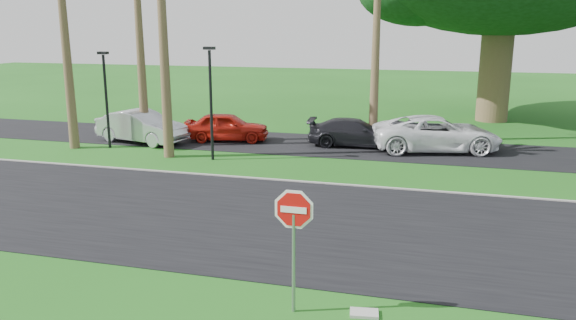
# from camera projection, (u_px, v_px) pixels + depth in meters

# --- Properties ---
(ground) EXTENTS (120.00, 120.00, 0.00)m
(ground) POSITION_uv_depth(u_px,v_px,m) (305.00, 251.00, 13.94)
(ground) COLOR #184F13
(ground) RESTS_ON ground
(road) EXTENTS (120.00, 8.00, 0.02)m
(road) POSITION_uv_depth(u_px,v_px,m) (321.00, 224.00, 15.82)
(road) COLOR black
(road) RESTS_ON ground
(parking_strip) EXTENTS (120.00, 5.00, 0.02)m
(parking_strip) POSITION_uv_depth(u_px,v_px,m) (369.00, 148.00, 25.67)
(parking_strip) COLOR black
(parking_strip) RESTS_ON ground
(curb) EXTENTS (120.00, 0.12, 0.06)m
(curb) POSITION_uv_depth(u_px,v_px,m) (345.00, 185.00, 19.61)
(curb) COLOR gray
(curb) RESTS_ON ground
(stop_sign_near) EXTENTS (1.05, 0.07, 2.62)m
(stop_sign_near) POSITION_uv_depth(u_px,v_px,m) (294.00, 226.00, 10.59)
(stop_sign_near) COLOR gray
(stop_sign_near) RESTS_ON ground
(streetlight_left) EXTENTS (0.45, 0.25, 4.34)m
(streetlight_left) POSITION_uv_depth(u_px,v_px,m) (106.00, 93.00, 25.21)
(streetlight_left) COLOR black
(streetlight_left) RESTS_ON ground
(streetlight_right) EXTENTS (0.45, 0.25, 4.64)m
(streetlight_right) POSITION_uv_depth(u_px,v_px,m) (211.00, 96.00, 22.83)
(streetlight_right) COLOR black
(streetlight_right) RESTS_ON ground
(car_silver) EXTENTS (4.84, 2.60, 1.51)m
(car_silver) POSITION_uv_depth(u_px,v_px,m) (142.00, 127.00, 26.67)
(car_silver) COLOR #B0B2B8
(car_silver) RESTS_ON ground
(car_red) EXTENTS (4.28, 2.44, 1.37)m
(car_red) POSITION_uv_depth(u_px,v_px,m) (227.00, 127.00, 27.08)
(car_red) COLOR #AB170E
(car_red) RESTS_ON ground
(car_dark) EXTENTS (4.47, 2.13, 1.26)m
(car_dark) POSITION_uv_depth(u_px,v_px,m) (355.00, 133.00, 25.91)
(car_dark) COLOR black
(car_dark) RESTS_ON ground
(car_minivan) EXTENTS (6.03, 3.82, 1.55)m
(car_minivan) POSITION_uv_depth(u_px,v_px,m) (436.00, 134.00, 24.87)
(car_minivan) COLOR white
(car_minivan) RESTS_ON ground
(utility_slab) EXTENTS (0.60, 0.43, 0.06)m
(utility_slab) POSITION_uv_depth(u_px,v_px,m) (364.00, 313.00, 10.86)
(utility_slab) COLOR #9F9F97
(utility_slab) RESTS_ON ground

